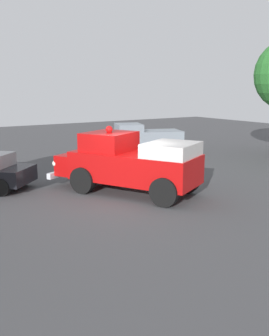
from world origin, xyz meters
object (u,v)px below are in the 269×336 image
object	(u,v)px
lawn_chair_near_truck	(185,167)
spectator_seated	(183,165)
parked_pickup	(143,138)
vintage_fire_truck	(129,163)

from	to	relation	value
lawn_chair_near_truck	spectator_seated	size ratio (longest dim) A/B	0.79
parked_pickup	vintage_fire_truck	bearing A→B (deg)	-37.46
vintage_fire_truck	spectator_seated	xyz separation A→B (m)	(-0.33, 3.01, -0.50)
parked_pickup	spectator_seated	bearing A→B (deg)	-19.84
parked_pickup	lawn_chair_near_truck	world-z (taller)	parked_pickup
parked_pickup	lawn_chair_near_truck	xyz separation A→B (m)	(6.78, -2.32, -0.40)
parked_pickup	lawn_chair_near_truck	bearing A→B (deg)	-18.92
lawn_chair_near_truck	spectator_seated	distance (m)	0.17
vintage_fire_truck	spectator_seated	world-z (taller)	vintage_fire_truck
parked_pickup	spectator_seated	size ratio (longest dim) A/B	3.97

